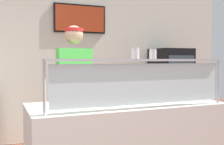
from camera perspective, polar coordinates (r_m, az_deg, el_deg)
name	(u,v)px	position (r m, az deg, el deg)	size (l,w,h in m)	color
shop_rear_unit	(69,60)	(4.91, -8.81, 2.49)	(6.26, 0.13, 2.70)	silver
sneeze_guard	(143,77)	(2.39, 6.37, -0.96)	(1.69, 0.06, 0.43)	#B2B5BC
pizza_tray	(103,102)	(2.68, -1.85, -6.06)	(0.41, 0.41, 0.04)	#9EA0A8
pizza_server	(105,100)	(2.67, -1.41, -5.63)	(0.07, 0.28, 0.01)	#ADAFB7
parmesan_shaker	(135,54)	(2.35, 4.84, 3.82)	(0.06, 0.06, 0.10)	white
pepper_flake_shaker	(153,55)	(2.43, 8.42, 3.67)	(0.06, 0.06, 0.09)	white
worker_figure	(75,92)	(3.21, -7.69, -3.95)	(0.41, 0.50, 1.76)	#23232D
drink_fridge	(171,91)	(5.27, 11.98, -3.77)	(0.63, 0.66, 1.58)	black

